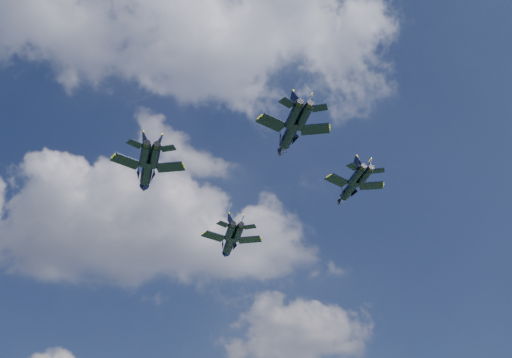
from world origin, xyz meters
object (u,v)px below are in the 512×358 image
Objects in this scene: jet_right at (349,189)px; jet_slot at (289,135)px; jet_lead at (230,243)px; jet_left at (147,172)px.

jet_right is 0.98× the size of jet_slot.
jet_lead is at bearing 92.54° from jet_slot.
jet_right reaches higher than jet_slot.
jet_right is at bearing -44.78° from jet_lead.
jet_left reaches higher than jet_slot.
jet_lead is 0.98× the size of jet_left.
jet_lead is 25.87m from jet_right.
jet_lead is 1.03× the size of jet_slot.
jet_left is at bearing -129.62° from jet_lead.
jet_left is 24.57m from jet_slot.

